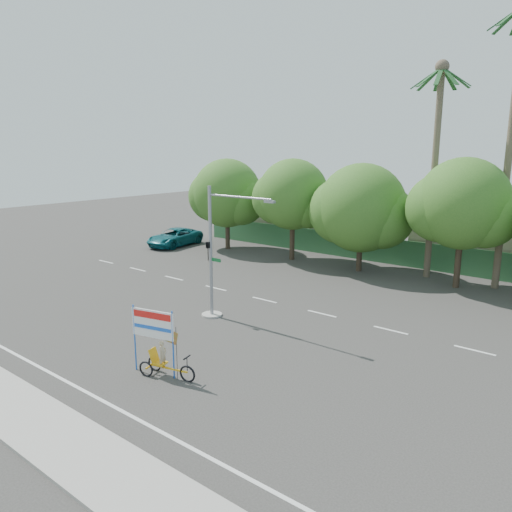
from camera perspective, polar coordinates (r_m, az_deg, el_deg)
The scene contains 13 objects.
ground at distance 23.06m, azimuth -7.52°, elevation -10.60°, with size 120.00×120.00×0.00m, color #33302D.
sidewalk_near at distance 19.22m, azimuth -24.61°, elevation -16.43°, with size 50.00×2.40×0.12m, color gray.
fence at distance 40.00m, azimuth 15.29°, elevation 0.48°, with size 38.00×0.08×2.00m, color #336B3D.
building_left at distance 48.37m, azimuth 6.67°, elevation 4.06°, with size 12.00×8.00×4.00m, color #B8AC92.
tree_far_left at distance 44.14m, azimuth -3.37°, elevation 6.93°, with size 7.14×6.00×7.96m.
tree_left at distance 39.76m, azimuth 4.17°, elevation 6.74°, with size 6.66×5.60×8.07m.
tree_center at distance 36.76m, azimuth 11.88°, elevation 5.12°, with size 7.62×6.40×7.85m.
tree_right at distance 34.08m, azimuth 22.49°, elevation 5.19°, with size 6.90×5.80×8.36m.
palm_tall at distance 34.85m, azimuth 27.26°, elevation 13.55°, with size 3.73×3.79×17.45m.
palm_short at distance 36.06m, azimuth 19.88°, elevation 11.53°, with size 3.73×3.79×14.45m.
traffic_signal at distance 26.31m, azimuth -4.73°, elevation -0.93°, with size 4.72×1.10×7.00m.
trike_billboard at distance 20.46m, azimuth -10.97°, elevation -10.34°, with size 2.82×1.04×2.83m.
pickup_truck at distance 46.51m, azimuth -9.28°, elevation 2.13°, with size 2.63×5.71×1.59m, color #0E5A63.
Camera 1 is at (15.53, -14.49, 8.98)m, focal length 35.00 mm.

